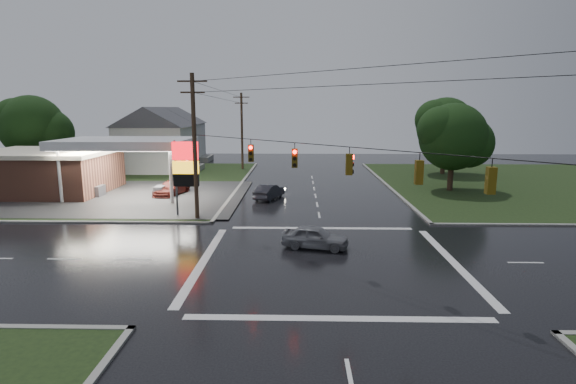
{
  "coord_description": "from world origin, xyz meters",
  "views": [
    {
      "loc": [
        -1.68,
        -24.12,
        8.49
      ],
      "look_at": [
        -2.36,
        5.04,
        3.0
      ],
      "focal_mm": 28.0,
      "sensor_mm": 36.0,
      "label": 1
    }
  ],
  "objects_px": {
    "house_near": "(155,139)",
    "tree_nw_behind": "(33,127)",
    "car_pump": "(172,188)",
    "house_far": "(173,134)",
    "car_crossing": "(315,237)",
    "tree_ne_near": "(455,137)",
    "utility_pole_n": "(242,130)",
    "utility_pole_nw": "(195,145)",
    "tree_ne_far": "(446,126)",
    "pylon_sign": "(186,166)",
    "gas_station": "(58,168)",
    "car_north": "(269,191)"
  },
  "relations": [
    {
      "from": "house_far",
      "to": "car_pump",
      "type": "bearing_deg",
      "value": -74.94
    },
    {
      "from": "utility_pole_n",
      "to": "gas_station",
      "type": "bearing_deg",
      "value": -131.47
    },
    {
      "from": "tree_ne_near",
      "to": "car_north",
      "type": "distance_m",
      "value": 19.74
    },
    {
      "from": "utility_pole_nw",
      "to": "tree_nw_behind",
      "type": "xyz_separation_m",
      "value": [
        -24.34,
        20.49,
        0.46
      ]
    },
    {
      "from": "house_near",
      "to": "tree_nw_behind",
      "type": "bearing_deg",
      "value": -155.02
    },
    {
      "from": "utility_pole_n",
      "to": "car_pump",
      "type": "bearing_deg",
      "value": -103.9
    },
    {
      "from": "car_crossing",
      "to": "gas_station",
      "type": "bearing_deg",
      "value": 68.39
    },
    {
      "from": "utility_pole_nw",
      "to": "house_far",
      "type": "bearing_deg",
      "value": 107.92
    },
    {
      "from": "utility_pole_n",
      "to": "house_far",
      "type": "distance_m",
      "value": 16.0
    },
    {
      "from": "house_far",
      "to": "tree_ne_far",
      "type": "distance_m",
      "value": 41.57
    },
    {
      "from": "car_north",
      "to": "car_pump",
      "type": "relative_size",
      "value": 0.86
    },
    {
      "from": "utility_pole_n",
      "to": "tree_ne_far",
      "type": "height_order",
      "value": "utility_pole_n"
    },
    {
      "from": "tree_ne_near",
      "to": "tree_ne_far",
      "type": "height_order",
      "value": "tree_ne_far"
    },
    {
      "from": "tree_ne_near",
      "to": "tree_nw_behind",
      "type": "bearing_deg",
      "value": 170.53
    },
    {
      "from": "house_near",
      "to": "car_north",
      "type": "xyz_separation_m",
      "value": [
        16.5,
        -18.51,
        -3.71
      ]
    },
    {
      "from": "pylon_sign",
      "to": "utility_pole_nw",
      "type": "height_order",
      "value": "utility_pole_nw"
    },
    {
      "from": "tree_ne_near",
      "to": "car_crossing",
      "type": "height_order",
      "value": "tree_ne_near"
    },
    {
      "from": "tree_nw_behind",
      "to": "tree_ne_near",
      "type": "xyz_separation_m",
      "value": [
        47.98,
        -8.0,
        -0.62
      ]
    },
    {
      "from": "utility_pole_n",
      "to": "tree_ne_near",
      "type": "distance_m",
      "value": 28.55
    },
    {
      "from": "utility_pole_n",
      "to": "tree_ne_near",
      "type": "relative_size",
      "value": 1.17
    },
    {
      "from": "house_near",
      "to": "house_far",
      "type": "bearing_deg",
      "value": 94.76
    },
    {
      "from": "car_north",
      "to": "house_far",
      "type": "bearing_deg",
      "value": -39.23
    },
    {
      "from": "gas_station",
      "to": "tree_ne_near",
      "type": "relative_size",
      "value": 2.92
    },
    {
      "from": "house_near",
      "to": "car_pump",
      "type": "distance_m",
      "value": 18.57
    },
    {
      "from": "car_crossing",
      "to": "car_pump",
      "type": "height_order",
      "value": "car_pump"
    },
    {
      "from": "gas_station",
      "to": "tree_ne_far",
      "type": "bearing_deg",
      "value": 18.46
    },
    {
      "from": "house_near",
      "to": "car_crossing",
      "type": "relative_size",
      "value": 2.71
    },
    {
      "from": "pylon_sign",
      "to": "utility_pole_n",
      "type": "relative_size",
      "value": 0.57
    },
    {
      "from": "gas_station",
      "to": "pylon_sign",
      "type": "height_order",
      "value": "pylon_sign"
    },
    {
      "from": "gas_station",
      "to": "house_near",
      "type": "bearing_deg",
      "value": 73.83
    },
    {
      "from": "gas_station",
      "to": "utility_pole_nw",
      "type": "height_order",
      "value": "utility_pole_nw"
    },
    {
      "from": "utility_pole_n",
      "to": "tree_ne_near",
      "type": "height_order",
      "value": "utility_pole_n"
    },
    {
      "from": "car_pump",
      "to": "house_near",
      "type": "bearing_deg",
      "value": 125.9
    },
    {
      "from": "house_near",
      "to": "gas_station",
      "type": "bearing_deg",
      "value": -106.17
    },
    {
      "from": "utility_pole_nw",
      "to": "house_near",
      "type": "distance_m",
      "value": 28.9
    },
    {
      "from": "pylon_sign",
      "to": "tree_nw_behind",
      "type": "distance_m",
      "value": 30.49
    },
    {
      "from": "utility_pole_n",
      "to": "house_far",
      "type": "height_order",
      "value": "utility_pole_n"
    },
    {
      "from": "car_crossing",
      "to": "tree_ne_near",
      "type": "bearing_deg",
      "value": -24.03
    },
    {
      "from": "gas_station",
      "to": "car_crossing",
      "type": "height_order",
      "value": "gas_station"
    },
    {
      "from": "gas_station",
      "to": "tree_ne_far",
      "type": "distance_m",
      "value": 45.29
    },
    {
      "from": "tree_nw_behind",
      "to": "car_pump",
      "type": "bearing_deg",
      "value": -28.98
    },
    {
      "from": "pylon_sign",
      "to": "utility_pole_n",
      "type": "distance_m",
      "value": 27.56
    },
    {
      "from": "utility_pole_n",
      "to": "house_near",
      "type": "distance_m",
      "value": 11.67
    },
    {
      "from": "tree_ne_near",
      "to": "utility_pole_nw",
      "type": "bearing_deg",
      "value": -152.14
    },
    {
      "from": "gas_station",
      "to": "car_north",
      "type": "height_order",
      "value": "gas_station"
    },
    {
      "from": "car_crossing",
      "to": "utility_pole_nw",
      "type": "bearing_deg",
      "value": 64.37
    },
    {
      "from": "car_crossing",
      "to": "house_far",
      "type": "bearing_deg",
      "value": 38.07
    },
    {
      "from": "tree_ne_near",
      "to": "car_crossing",
      "type": "relative_size",
      "value": 2.21
    },
    {
      "from": "utility_pole_nw",
      "to": "car_pump",
      "type": "height_order",
      "value": "utility_pole_nw"
    },
    {
      "from": "tree_nw_behind",
      "to": "car_north",
      "type": "relative_size",
      "value": 2.35
    }
  ]
}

